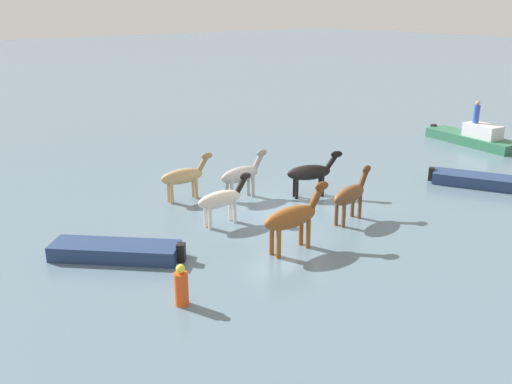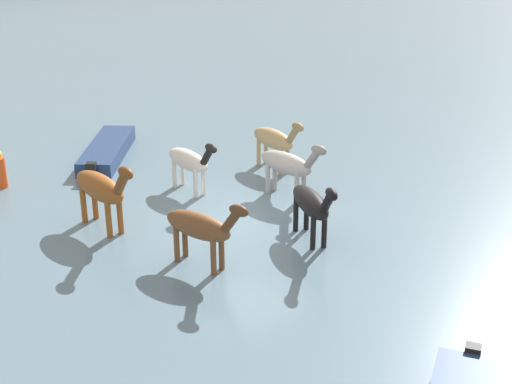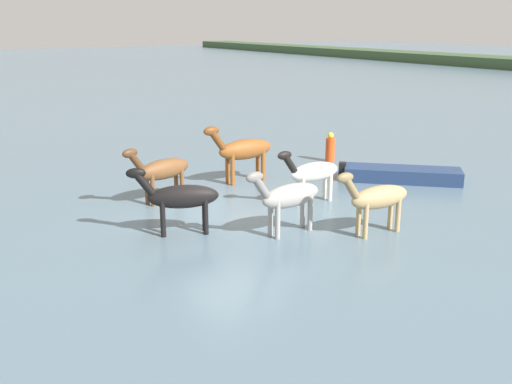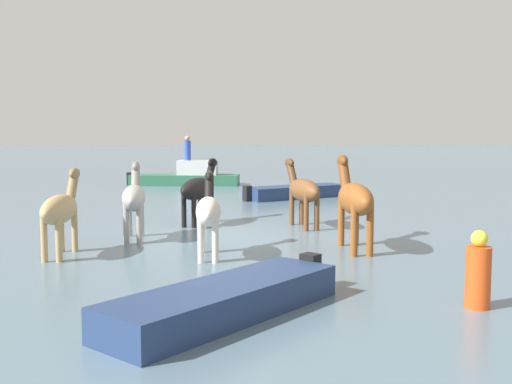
{
  "view_description": "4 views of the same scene",
  "coord_description": "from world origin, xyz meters",
  "px_view_note": "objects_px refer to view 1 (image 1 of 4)",
  "views": [
    {
      "loc": [
        -14.77,
        13.02,
        7.42
      ],
      "look_at": [
        0.83,
        0.73,
        0.67
      ],
      "focal_mm": 39.51,
      "sensor_mm": 36.0,
      "label": 1
    },
    {
      "loc": [
        -11.12,
        -12.83,
        7.99
      ],
      "look_at": [
        0.27,
        -0.28,
        0.9
      ],
      "focal_mm": 50.6,
      "sensor_mm": 36.0,
      "label": 2
    },
    {
      "loc": [
        13.55,
        -8.01,
        5.28
      ],
      "look_at": [
        0.42,
        0.56,
        0.68
      ],
      "focal_mm": 40.98,
      "sensor_mm": 36.0,
      "label": 3
    },
    {
      "loc": [
        0.34,
        14.92,
        2.53
      ],
      "look_at": [
        -0.77,
        0.66,
        1.14
      ],
      "focal_mm": 42.66,
      "sensor_mm": 36.0,
      "label": 4
    }
  ],
  "objects_px": {
    "person_helmsman_aft": "(477,113)",
    "buoy_channel_marker": "(181,287)",
    "horse_gray_outer": "(184,176)",
    "horse_lead": "(311,173)",
    "boat_tender_starboard": "(473,139)",
    "boat_skiff_near": "(116,253)",
    "horse_dark_mare": "(242,174)",
    "horse_chestnut_trailing": "(222,199)",
    "boat_motor_center": "(484,183)",
    "horse_mid_herd": "(293,217)",
    "horse_dun_straggler": "(350,194)"
  },
  "relations": [
    {
      "from": "person_helmsman_aft",
      "to": "buoy_channel_marker",
      "type": "xyz_separation_m",
      "value": [
        -4.89,
        21.3,
        -1.25
      ]
    },
    {
      "from": "horse_gray_outer",
      "to": "horse_lead",
      "type": "bearing_deg",
      "value": -29.05
    },
    {
      "from": "boat_tender_starboard",
      "to": "boat_skiff_near",
      "type": "bearing_deg",
      "value": -79.18
    },
    {
      "from": "horse_dark_mare",
      "to": "horse_gray_outer",
      "type": "xyz_separation_m",
      "value": [
        1.26,
        1.86,
        -0.02
      ]
    },
    {
      "from": "horse_chestnut_trailing",
      "to": "buoy_channel_marker",
      "type": "bearing_deg",
      "value": -134.39
    },
    {
      "from": "boat_motor_center",
      "to": "buoy_channel_marker",
      "type": "relative_size",
      "value": 3.73
    },
    {
      "from": "boat_skiff_near",
      "to": "buoy_channel_marker",
      "type": "height_order",
      "value": "buoy_channel_marker"
    },
    {
      "from": "horse_dark_mare",
      "to": "boat_skiff_near",
      "type": "relative_size",
      "value": 0.66
    },
    {
      "from": "horse_mid_herd",
      "to": "horse_chestnut_trailing",
      "type": "height_order",
      "value": "horse_mid_herd"
    },
    {
      "from": "horse_mid_herd",
      "to": "person_helmsman_aft",
      "type": "xyz_separation_m",
      "value": [
        4.14,
        -16.83,
        0.64
      ]
    },
    {
      "from": "horse_dun_straggler",
      "to": "buoy_channel_marker",
      "type": "distance_m",
      "value": 7.84
    },
    {
      "from": "buoy_channel_marker",
      "to": "boat_skiff_near",
      "type": "bearing_deg",
      "value": 1.9
    },
    {
      "from": "horse_mid_herd",
      "to": "boat_tender_starboard",
      "type": "distance_m",
      "value": 17.42
    },
    {
      "from": "horse_dun_straggler",
      "to": "horse_mid_herd",
      "type": "height_order",
      "value": "horse_mid_herd"
    },
    {
      "from": "person_helmsman_aft",
      "to": "horse_gray_outer",
      "type": "bearing_deg",
      "value": 83.22
    },
    {
      "from": "horse_dark_mare",
      "to": "horse_chestnut_trailing",
      "type": "xyz_separation_m",
      "value": [
        -1.76,
        2.18,
        -0.06
      ]
    },
    {
      "from": "boat_motor_center",
      "to": "horse_lead",
      "type": "bearing_deg",
      "value": -146.3
    },
    {
      "from": "horse_lead",
      "to": "boat_skiff_near",
      "type": "distance_m",
      "value": 8.65
    },
    {
      "from": "person_helmsman_aft",
      "to": "buoy_channel_marker",
      "type": "height_order",
      "value": "person_helmsman_aft"
    },
    {
      "from": "horse_gray_outer",
      "to": "boat_skiff_near",
      "type": "relative_size",
      "value": 0.64
    },
    {
      "from": "horse_gray_outer",
      "to": "person_helmsman_aft",
      "type": "distance_m",
      "value": 17.14
    },
    {
      "from": "horse_gray_outer",
      "to": "horse_dark_mare",
      "type": "bearing_deg",
      "value": -29.9
    },
    {
      "from": "horse_mid_herd",
      "to": "boat_tender_starboard",
      "type": "relative_size",
      "value": 0.47
    },
    {
      "from": "horse_mid_herd",
      "to": "boat_motor_center",
      "type": "bearing_deg",
      "value": -1.2
    },
    {
      "from": "horse_gray_outer",
      "to": "person_helmsman_aft",
      "type": "xyz_separation_m",
      "value": [
        -2.02,
        -17.0,
        0.78
      ]
    },
    {
      "from": "buoy_channel_marker",
      "to": "boat_motor_center",
      "type": "bearing_deg",
      "value": -88.02
    },
    {
      "from": "horse_gray_outer",
      "to": "horse_mid_herd",
      "type": "xyz_separation_m",
      "value": [
        -6.16,
        -0.17,
        0.14
      ]
    },
    {
      "from": "boat_motor_center",
      "to": "horse_dark_mare",
      "type": "bearing_deg",
      "value": -147.29
    },
    {
      "from": "boat_motor_center",
      "to": "horse_dun_straggler",
      "type": "bearing_deg",
      "value": -123.89
    },
    {
      "from": "boat_tender_starboard",
      "to": "buoy_channel_marker",
      "type": "bearing_deg",
      "value": -69.66
    },
    {
      "from": "horse_dark_mare",
      "to": "horse_chestnut_trailing",
      "type": "height_order",
      "value": "horse_dark_mare"
    },
    {
      "from": "horse_dun_straggler",
      "to": "boat_skiff_near",
      "type": "height_order",
      "value": "horse_dun_straggler"
    },
    {
      "from": "horse_dark_mare",
      "to": "horse_gray_outer",
      "type": "relative_size",
      "value": 1.02
    },
    {
      "from": "buoy_channel_marker",
      "to": "horse_chestnut_trailing",
      "type": "bearing_deg",
      "value": -45.73
    },
    {
      "from": "boat_motor_center",
      "to": "boat_skiff_near",
      "type": "bearing_deg",
      "value": -128.97
    },
    {
      "from": "horse_chestnut_trailing",
      "to": "boat_tender_starboard",
      "type": "height_order",
      "value": "horse_chestnut_trailing"
    },
    {
      "from": "horse_chestnut_trailing",
      "to": "buoy_channel_marker",
      "type": "xyz_separation_m",
      "value": [
        -3.88,
        3.98,
        -0.43
      ]
    },
    {
      "from": "horse_dun_straggler",
      "to": "person_helmsman_aft",
      "type": "xyz_separation_m",
      "value": [
        3.53,
        -13.59,
        0.76
      ]
    },
    {
      "from": "boat_motor_center",
      "to": "person_helmsman_aft",
      "type": "height_order",
      "value": "person_helmsman_aft"
    },
    {
      "from": "boat_skiff_near",
      "to": "person_helmsman_aft",
      "type": "height_order",
      "value": "person_helmsman_aft"
    },
    {
      "from": "person_helmsman_aft",
      "to": "buoy_channel_marker",
      "type": "distance_m",
      "value": 21.88
    },
    {
      "from": "horse_dun_straggler",
      "to": "buoy_channel_marker",
      "type": "xyz_separation_m",
      "value": [
        -1.36,
        7.71,
        -0.49
      ]
    },
    {
      "from": "horse_lead",
      "to": "horse_mid_herd",
      "type": "bearing_deg",
      "value": -116.8
    },
    {
      "from": "boat_skiff_near",
      "to": "horse_mid_herd",
      "type": "bearing_deg",
      "value": -167.99
    },
    {
      "from": "horse_dark_mare",
      "to": "person_helmsman_aft",
      "type": "height_order",
      "value": "person_helmsman_aft"
    },
    {
      "from": "person_helmsman_aft",
      "to": "horse_lead",
      "type": "bearing_deg",
      "value": 93.22
    },
    {
      "from": "horse_dun_straggler",
      "to": "person_helmsman_aft",
      "type": "relative_size",
      "value": 1.97
    },
    {
      "from": "boat_skiff_near",
      "to": "person_helmsman_aft",
      "type": "distance_m",
      "value": 21.51
    },
    {
      "from": "horse_dun_straggler",
      "to": "horse_dark_mare",
      "type": "bearing_deg",
      "value": 97.77
    },
    {
      "from": "horse_chestnut_trailing",
      "to": "buoy_channel_marker",
      "type": "distance_m",
      "value": 5.58
    }
  ]
}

